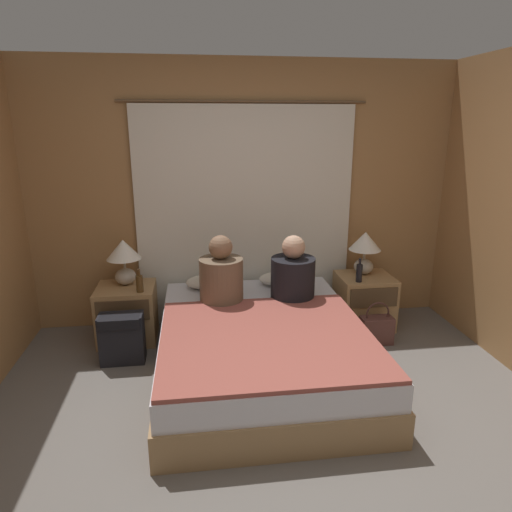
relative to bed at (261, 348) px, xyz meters
name	(u,v)px	position (x,y,z in m)	size (l,w,h in m)	color
ground_plane	(284,456)	(0.00, -0.96, -0.22)	(16.00, 16.00, 0.00)	#66605B
wall_back	(244,196)	(0.00, 1.14, 1.03)	(4.15, 0.06, 2.50)	#A37547
curtain_panel	(245,217)	(0.00, 1.07, 0.84)	(2.26, 0.03, 2.13)	silver
bed	(261,348)	(0.00, 0.00, 0.00)	(1.57, 2.04, 0.44)	#99754C
nightstand_left	(127,313)	(-1.13, 0.76, 0.04)	(0.51, 0.47, 0.51)	#A87F51
nightstand_right	(364,301)	(1.13, 0.76, 0.04)	(0.51, 0.47, 0.51)	#A87F51
lamp_left	(124,256)	(-1.13, 0.83, 0.56)	(0.31, 0.31, 0.42)	#B2A899
lamp_right	(365,247)	(1.13, 0.83, 0.56)	(0.31, 0.31, 0.42)	#B2A899
pillow_left	(212,282)	(-0.35, 0.83, 0.28)	(0.48, 0.30, 0.12)	silver
pillow_right	(284,278)	(0.35, 0.83, 0.28)	(0.48, 0.30, 0.12)	silver
blanket_on_bed	(267,337)	(0.00, -0.28, 0.24)	(1.51, 1.42, 0.03)	#994C42
person_left_in_bed	(221,276)	(-0.28, 0.47, 0.46)	(0.37, 0.37, 0.59)	brown
person_right_in_bed	(293,274)	(0.35, 0.47, 0.44)	(0.38, 0.38, 0.57)	black
beer_bottle_on_left_stand	(140,283)	(-0.98, 0.61, 0.38)	(0.06, 0.06, 0.21)	#513819
beer_bottle_on_right_stand	(359,272)	(1.00, 0.61, 0.39)	(0.06, 0.06, 0.23)	black
backpack_on_floor	(122,336)	(-1.12, 0.33, 0.02)	(0.36, 0.21, 0.42)	black
handbag_on_floor	(376,329)	(1.11, 0.37, -0.08)	(0.29, 0.15, 0.40)	brown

